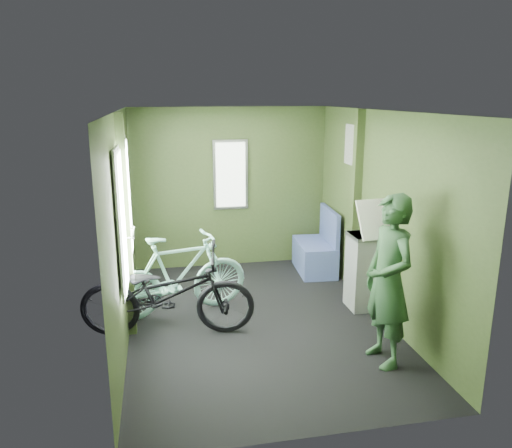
{
  "coord_description": "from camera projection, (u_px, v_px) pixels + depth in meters",
  "views": [
    {
      "loc": [
        -1.02,
        -5.04,
        2.46
      ],
      "look_at": [
        0.0,
        0.1,
        1.1
      ],
      "focal_mm": 35.0,
      "sensor_mm": 36.0,
      "label": 1
    }
  ],
  "objects": [
    {
      "name": "room",
      "position": [
        254.0,
        195.0,
        5.26
      ],
      "size": [
        4.0,
        4.02,
        2.31
      ],
      "color": "black",
      "rests_on": "ground"
    },
    {
      "name": "bicycle_black",
      "position": [
        169.0,
        335.0,
        5.27
      ],
      "size": [
        1.88,
        0.95,
        1.01
      ],
      "primitive_type": "imported",
      "rotation": [
        0.0,
        -0.11,
        1.44
      ],
      "color": "black",
      "rests_on": "ground"
    },
    {
      "name": "bicycle_mint",
      "position": [
        180.0,
        315.0,
        5.73
      ],
      "size": [
        1.75,
        0.99,
        1.05
      ],
      "primitive_type": "imported",
      "rotation": [
        0.0,
        -0.15,
        1.82
      ],
      "color": "#92DCCC",
      "rests_on": "ground"
    },
    {
      "name": "passenger",
      "position": [
        388.0,
        281.0,
        4.55
      ],
      "size": [
        0.46,
        0.73,
        1.62
      ],
      "rotation": [
        0.0,
        0.0,
        -1.45
      ],
      "color": "#2B4F2F",
      "rests_on": "ground"
    },
    {
      "name": "waste_box",
      "position": [
        361.0,
        272.0,
        5.84
      ],
      "size": [
        0.27,
        0.37,
        0.9
      ],
      "primitive_type": "cube",
      "color": "gray",
      "rests_on": "ground"
    },
    {
      "name": "bench_seat",
      "position": [
        316.0,
        253.0,
        7.12
      ],
      "size": [
        0.53,
        0.89,
        0.91
      ],
      "rotation": [
        0.0,
        0.0,
        -0.07
      ],
      "color": "navy",
      "rests_on": "ground"
    }
  ]
}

